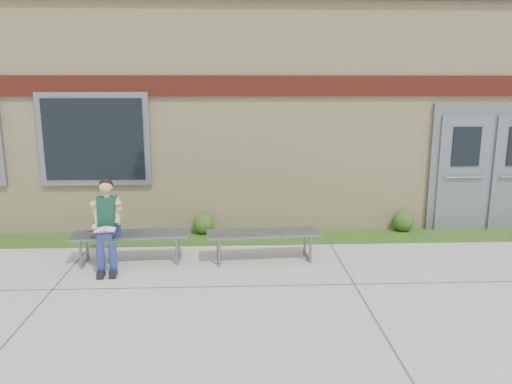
{
  "coord_description": "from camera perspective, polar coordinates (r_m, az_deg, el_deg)",
  "views": [
    {
      "loc": [
        -0.6,
        -5.72,
        2.66
      ],
      "look_at": [
        -0.27,
        1.7,
        1.02
      ],
      "focal_mm": 35.0,
      "sensor_mm": 36.0,
      "label": 1
    }
  ],
  "objects": [
    {
      "name": "ground",
      "position": [
        6.33,
        3.22,
        -12.42
      ],
      "size": [
        80.0,
        80.0,
        0.0
      ],
      "primitive_type": "plane",
      "color": "#9E9E99",
      "rests_on": "ground"
    },
    {
      "name": "grass_strip",
      "position": [
        8.75,
        1.53,
        -5.21
      ],
      "size": [
        16.0,
        0.8,
        0.02
      ],
      "primitive_type": "cube",
      "color": "#214813",
      "rests_on": "ground"
    },
    {
      "name": "school_building",
      "position": [
        11.73,
        0.4,
        9.7
      ],
      "size": [
        16.2,
        6.22,
        4.2
      ],
      "color": "beige",
      "rests_on": "ground"
    },
    {
      "name": "bench_left",
      "position": [
        7.74,
        -14.14,
        -5.33
      ],
      "size": [
        1.76,
        0.58,
        0.45
      ],
      "rotation": [
        0.0,
        0.0,
        0.06
      ],
      "color": "slate",
      "rests_on": "ground"
    },
    {
      "name": "bench_right",
      "position": [
        7.6,
        0.87,
        -5.32
      ],
      "size": [
        1.74,
        0.61,
        0.44
      ],
      "rotation": [
        0.0,
        0.0,
        0.08
      ],
      "color": "slate",
      "rests_on": "ground"
    },
    {
      "name": "girl",
      "position": [
        7.53,
        -16.65,
        -3.3
      ],
      "size": [
        0.48,
        0.79,
        1.3
      ],
      "rotation": [
        0.0,
        0.0,
        0.1
      ],
      "color": "navy",
      "rests_on": "ground"
    },
    {
      "name": "shrub_mid",
      "position": [
        8.93,
        -6.02,
        -3.61
      ],
      "size": [
        0.37,
        0.37,
        0.37
      ],
      "primitive_type": "sphere",
      "color": "#214813",
      "rests_on": "grass_strip"
    },
    {
      "name": "shrub_east",
      "position": [
        9.42,
        16.49,
        -3.22
      ],
      "size": [
        0.36,
        0.36,
        0.36
      ],
      "primitive_type": "sphere",
      "color": "#214813",
      "rests_on": "grass_strip"
    }
  ]
}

